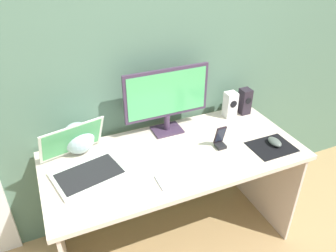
{
  "coord_description": "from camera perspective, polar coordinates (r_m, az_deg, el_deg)",
  "views": [
    {
      "loc": [
        -0.63,
        -1.36,
        1.83
      ],
      "look_at": [
        -0.05,
        -0.02,
        0.92
      ],
      "focal_mm": 35.16,
      "sensor_mm": 36.0,
      "label": 1
    }
  ],
  "objects": [
    {
      "name": "ground_plane",
      "position": [
        2.36,
        0.97,
        -18.85
      ],
      "size": [
        8.0,
        8.0,
        0.0
      ],
      "primitive_type": "plane",
      "color": "#A38254"
    },
    {
      "name": "wall_back",
      "position": [
        1.94,
        -3.52,
        14.51
      ],
      "size": [
        6.0,
        0.04,
        2.5
      ],
      "primitive_type": "cube",
      "color": "#51735D",
      "rests_on": "ground_plane"
    },
    {
      "name": "desk",
      "position": [
        1.95,
        1.12,
        -8.21
      ],
      "size": [
        1.46,
        0.67,
        0.71
      ],
      "color": "beige",
      "rests_on": "ground_plane"
    },
    {
      "name": "monitor",
      "position": [
        1.95,
        -0.18,
        4.99
      ],
      "size": [
        0.53,
        0.14,
        0.41
      ],
      "color": "#3D2C43",
      "rests_on": "desk"
    },
    {
      "name": "speaker_right",
      "position": [
        2.28,
        13.16,
        4.2
      ],
      "size": [
        0.07,
        0.08,
        0.18
      ],
      "color": "#251E27",
      "rests_on": "desk"
    },
    {
      "name": "speaker_near_monitor",
      "position": [
        2.22,
        10.73,
        3.67
      ],
      "size": [
        0.08,
        0.07,
        0.17
      ],
      "color": "white",
      "rests_on": "desk"
    },
    {
      "name": "laptop",
      "position": [
        1.78,
        -14.53,
        -6.1
      ],
      "size": [
        0.42,
        0.42,
        0.24
      ],
      "color": "silver",
      "rests_on": "desk"
    },
    {
      "name": "fishbowl",
      "position": [
        1.91,
        -15.33,
        -2.04
      ],
      "size": [
        0.18,
        0.18,
        0.18
      ],
      "primitive_type": "sphere",
      "color": "silver",
      "rests_on": "desk"
    },
    {
      "name": "keyboard_external",
      "position": [
        1.73,
        4.71,
        -8.11
      ],
      "size": [
        0.41,
        0.12,
        0.01
      ],
      "primitive_type": "cube",
      "rotation": [
        0.0,
        0.0,
        -0.01
      ],
      "color": "white",
      "rests_on": "desk"
    },
    {
      "name": "mousepad",
      "position": [
        2.01,
        17.5,
        -3.46
      ],
      "size": [
        0.25,
        0.2,
        0.0
      ],
      "primitive_type": "cube",
      "color": "black",
      "rests_on": "desk"
    },
    {
      "name": "mouse",
      "position": [
        2.02,
        18.01,
        -2.64
      ],
      "size": [
        0.06,
        0.1,
        0.04
      ],
      "primitive_type": "ellipsoid",
      "rotation": [
        0.0,
        0.0,
        -0.02
      ],
      "color": "#4D5550",
      "rests_on": "mousepad"
    },
    {
      "name": "phone_in_dock",
      "position": [
        1.92,
        9.03,
        -2.39
      ],
      "size": [
        0.06,
        0.06,
        0.14
      ],
      "color": "black",
      "rests_on": "desk"
    }
  ]
}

